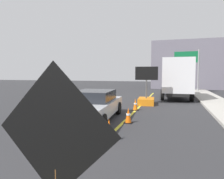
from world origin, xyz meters
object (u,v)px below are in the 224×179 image
object	(u,v)px
roadwork_sign	(55,134)
traffic_cone_far_lane	(128,116)
arrow_board_trailer	(146,98)
highway_guide_sign	(191,63)
box_truck	(176,78)
traffic_cone_near_sign	(53,178)
traffic_cone_curbside	(135,105)
pickup_car	(93,105)
traffic_cone_mid_lane	(109,130)

from	to	relation	value
roadwork_sign	traffic_cone_far_lane	distance (m)	6.78
arrow_board_trailer	highway_guide_sign	xyz separation A→B (m)	(3.81, 10.82, 2.94)
box_truck	traffic_cone_near_sign	size ratio (longest dim) A/B	10.61
box_truck	traffic_cone_curbside	bearing A→B (deg)	-108.80
pickup_car	traffic_cone_far_lane	bearing A→B (deg)	-5.43
highway_guide_sign	arrow_board_trailer	bearing A→B (deg)	-109.40
roadwork_sign	highway_guide_sign	distance (m)	23.62
arrow_board_trailer	traffic_cone_mid_lane	size ratio (longest dim) A/B	3.68
traffic_cone_near_sign	traffic_cone_mid_lane	bearing A→B (deg)	88.61
roadwork_sign	highway_guide_sign	bearing A→B (deg)	81.91
traffic_cone_curbside	highway_guide_sign	bearing A→B (deg)	72.90
traffic_cone_curbside	arrow_board_trailer	bearing A→B (deg)	83.02
highway_guide_sign	traffic_cone_far_lane	distance (m)	17.36
traffic_cone_near_sign	traffic_cone_far_lane	size ratio (longest dim) A/B	0.95
roadwork_sign	traffic_cone_curbside	world-z (taller)	roadwork_sign
pickup_car	traffic_cone_mid_lane	size ratio (longest dim) A/B	6.99
arrow_board_trailer	highway_guide_sign	world-z (taller)	highway_guide_sign
roadwork_sign	box_truck	world-z (taller)	box_truck
roadwork_sign	box_truck	xyz separation A→B (m)	(1.57, 16.89, 0.38)
traffic_cone_mid_lane	traffic_cone_curbside	distance (m)	5.80
arrow_board_trailer	box_truck	distance (m)	5.06
traffic_cone_near_sign	box_truck	bearing A→B (deg)	81.83
roadwork_sign	pickup_car	world-z (taller)	roadwork_sign
pickup_car	traffic_cone_curbside	world-z (taller)	pickup_car
traffic_cone_far_lane	traffic_cone_curbside	world-z (taller)	traffic_cone_curbside
pickup_car	traffic_cone_curbside	distance (m)	3.42
traffic_cone_mid_lane	roadwork_sign	bearing A→B (deg)	-81.14
roadwork_sign	pickup_car	bearing A→B (deg)	108.67
pickup_car	highway_guide_sign	xyz separation A→B (m)	(5.62, 16.47, 2.72)
box_truck	traffic_cone_mid_lane	bearing A→B (deg)	-99.78
roadwork_sign	arrow_board_trailer	xyz separation A→B (m)	(-0.50, 12.48, -0.99)
traffic_cone_near_sign	traffic_cone_curbside	world-z (taller)	traffic_cone_curbside
highway_guide_sign	traffic_cone_mid_lane	size ratio (longest dim) A/B	6.82
traffic_cone_curbside	traffic_cone_near_sign	bearing A→B (deg)	-89.33
roadwork_sign	pickup_car	distance (m)	7.25
pickup_car	traffic_cone_near_sign	bearing A→B (deg)	-74.69
box_truck	traffic_cone_near_sign	bearing A→B (deg)	-98.17
highway_guide_sign	traffic_cone_near_sign	bearing A→B (deg)	-100.23
highway_guide_sign	traffic_cone_curbside	xyz separation A→B (m)	(-4.13, -13.42, -3.08)
pickup_car	traffic_cone_mid_lane	xyz separation A→B (m)	(1.67, -2.74, -0.34)
box_truck	traffic_cone_curbside	xyz separation A→B (m)	(-2.39, -7.01, -1.50)
pickup_car	highway_guide_sign	size ratio (longest dim) A/B	1.03
box_truck	traffic_cone_mid_lane	world-z (taller)	box_truck
arrow_board_trailer	traffic_cone_near_sign	size ratio (longest dim) A/B	4.15
highway_guide_sign	traffic_cone_curbside	distance (m)	14.37
traffic_cone_near_sign	traffic_cone_mid_lane	distance (m)	3.09
traffic_cone_curbside	pickup_car	bearing A→B (deg)	-116.07
box_truck	traffic_cone_near_sign	distance (m)	16.13
highway_guide_sign	traffic_cone_curbside	size ratio (longest dim) A/B	7.11
traffic_cone_far_lane	arrow_board_trailer	bearing A→B (deg)	89.45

